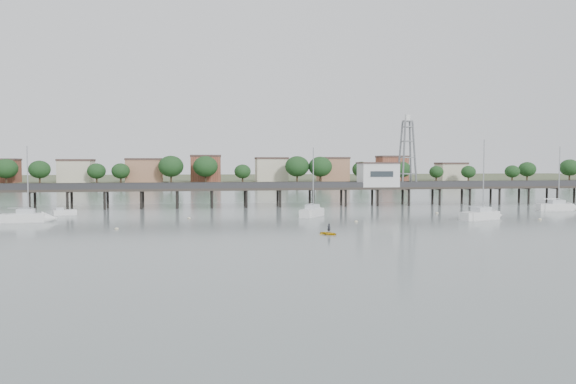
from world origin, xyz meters
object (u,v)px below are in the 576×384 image
sailboat_d (487,215)px  sailboat_b (34,218)px  lattice_tower (407,154)px  sailboat_e (562,207)px  white_tender (64,212)px  sailboat_c (315,212)px  yellow_dinghy (329,234)px  pier (262,189)px

sailboat_d → sailboat_b: bearing=153.1°
lattice_tower → sailboat_e: 32.13m
sailboat_b → white_tender: 11.40m
sailboat_e → sailboat_d: 26.66m
lattice_tower → sailboat_c: 34.10m
sailboat_e → sailboat_b: size_ratio=1.05×
sailboat_d → yellow_dinghy: size_ratio=5.47×
lattice_tower → sailboat_e: lattice_tower is taller
sailboat_e → sailboat_d: (-23.04, -13.42, -0.00)m
lattice_tower → yellow_dinghy: size_ratio=6.21×
sailboat_d → yellow_dinghy: (-29.92, -15.07, -0.64)m
sailboat_c → yellow_dinghy: (-3.44, -25.11, -0.65)m
white_tender → yellow_dinghy: size_ratio=1.66×
white_tender → yellow_dinghy: 52.04m
sailboat_c → white_tender: size_ratio=3.00×
pier → sailboat_b: 45.34m
lattice_tower → sailboat_b: 74.63m
sailboat_d → sailboat_e: bearing=9.0°
sailboat_d → sailboat_b: sailboat_d is taller
white_tender → yellow_dinghy: (39.78, -33.54, -0.46)m
sailboat_e → yellow_dinghy: bearing=-149.0°
sailboat_c → lattice_tower: bearing=-15.4°
lattice_tower → sailboat_b: (-69.96, -23.79, -10.45)m
pier → white_tender: pier is taller
sailboat_e → white_tender: (-92.74, 5.05, -0.18)m
sailboat_b → sailboat_c: sailboat_c is taller
pier → yellow_dinghy: (3.29, -46.10, -3.79)m
sailboat_b → white_tender: sailboat_b is taller
sailboat_d → yellow_dinghy: bearing=-174.5°
sailboat_e → sailboat_c: (-49.51, -3.37, 0.00)m
pier → sailboat_d: 45.56m
lattice_tower → sailboat_e: bearing=-35.4°
pier → lattice_tower: size_ratio=9.68×
pier → sailboat_d: bearing=-43.1°
sailboat_d → sailboat_b: size_ratio=1.10×
pier → yellow_dinghy: 46.37m
pier → sailboat_c: 22.27m
sailboat_c → yellow_dinghy: bearing=-153.4°
lattice_tower → sailboat_b: bearing=-161.2°
sailboat_b → lattice_tower: bearing=13.5°
lattice_tower → sailboat_e: (24.75, -17.61, -10.46)m
pier → sailboat_e: 59.03m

